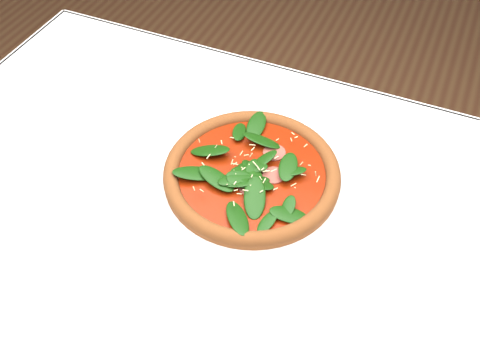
% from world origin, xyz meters
% --- Properties ---
extents(dining_table, '(1.21, 0.81, 0.75)m').
position_xyz_m(dining_table, '(0.00, 0.00, 0.65)').
color(dining_table, white).
rests_on(dining_table, ground).
extents(plate, '(0.33, 0.33, 0.01)m').
position_xyz_m(plate, '(-0.01, 0.09, 0.76)').
color(plate, white).
rests_on(plate, dining_table).
extents(pizza, '(0.33, 0.33, 0.04)m').
position_xyz_m(pizza, '(-0.01, 0.09, 0.78)').
color(pizza, brown).
rests_on(pizza, plate).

